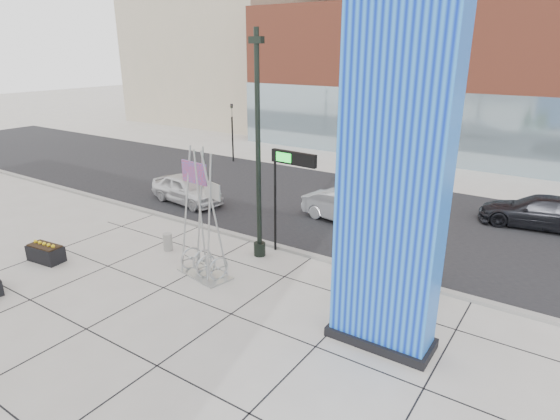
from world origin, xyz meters
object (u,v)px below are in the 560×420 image
Objects in this scene: public_art_sculpture at (203,243)px; blue_pylon at (393,182)px; concrete_bollard at (168,242)px; car_white_west at (187,189)px; lamp_post at (258,170)px; car_silver_mid at (346,208)px; overhead_street_sign at (291,166)px.

blue_pylon is at bearing 8.33° from public_art_sculpture.
public_art_sculpture reaches higher than concrete_bollard.
car_white_west is at bearing 155.77° from blue_pylon.
lamp_post is at bearing 155.94° from blue_pylon.
car_white_west is 8.52m from car_silver_mid.
lamp_post is at bearing 26.31° from concrete_bollard.
concrete_bollard is at bearing -153.69° from lamp_post.
blue_pylon is at bearing -24.05° from lamp_post.
overhead_street_sign is at bearing 41.15° from lamp_post.
overhead_street_sign is 8.86m from car_white_west.
public_art_sculpture is (-0.65, -2.46, -2.23)m from lamp_post.
lamp_post is 4.88m from concrete_bollard.
blue_pylon reaches higher than car_white_west.
lamp_post is (-6.21, 2.77, -1.17)m from blue_pylon.
lamp_post is at bearing -134.93° from overhead_street_sign.
public_art_sculpture is 1.08× the size of car_white_west.
blue_pylon is 7.66m from public_art_sculpture.
lamp_post is at bearing 86.15° from public_art_sculpture.
car_silver_mid is (-5.06, 8.03, -3.92)m from blue_pylon.
public_art_sculpture is at bearing -111.66° from overhead_street_sign.
overhead_street_sign is (1.56, 3.26, 2.34)m from public_art_sculpture.
lamp_post reaches higher than car_silver_mid.
overhead_street_sign is at bearing -174.49° from car_silver_mid.
overhead_street_sign is at bearing 29.90° from concrete_bollard.
car_white_west reaches higher than concrete_bollard.
overhead_street_sign is 0.97× the size of car_silver_mid.
overhead_street_sign reaches higher than car_silver_mid.
lamp_post reaches higher than public_art_sculpture.
concrete_bollard is (-9.59, 1.10, -4.27)m from blue_pylon.
public_art_sculpture is 6.57× the size of concrete_bollard.
car_silver_mid is (1.80, 7.72, -0.53)m from public_art_sculpture.
public_art_sculpture is 8.63m from car_white_west.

